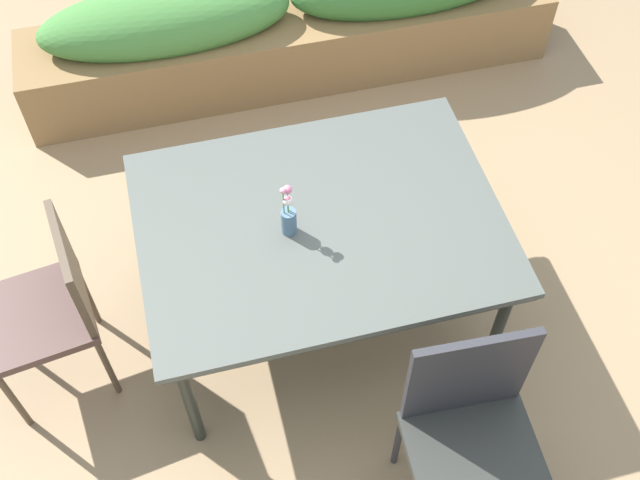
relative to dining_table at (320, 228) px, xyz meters
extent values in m
plane|color=#9E7F5B|center=(0.09, 0.04, -0.67)|extent=(12.00, 12.00, 0.00)
cube|color=#4C514C|center=(0.00, 0.00, 0.04)|extent=(1.46, 1.09, 0.03)
cube|color=#232823|center=(0.00, 0.00, 0.01)|extent=(1.43, 1.07, 0.02)
cylinder|color=#232823|center=(-0.64, -0.46, -0.32)|extent=(0.05, 0.05, 0.69)
cylinder|color=#232823|center=(0.64, -0.46, -0.32)|extent=(0.05, 0.05, 0.69)
cylinder|color=#232823|center=(-0.64, 0.46, -0.32)|extent=(0.05, 0.05, 0.69)
cylinder|color=#232823|center=(0.64, 0.46, -0.32)|extent=(0.05, 0.05, 0.69)
cube|color=#4E3631|center=(-1.18, 0.00, -0.20)|extent=(0.49, 0.49, 0.04)
cube|color=#4C3D2D|center=(-0.98, 0.03, 0.01)|extent=(0.09, 0.41, 0.41)
cylinder|color=#4C3D2D|center=(-1.35, -0.22, -0.44)|extent=(0.03, 0.03, 0.45)
cylinder|color=#4C3D2D|center=(-0.96, -0.16, -0.44)|extent=(0.03, 0.03, 0.45)
cylinder|color=#4C3D2D|center=(-1.02, 0.22, -0.44)|extent=(0.03, 0.03, 0.45)
cube|color=#31322F|center=(0.33, -1.00, -0.23)|extent=(0.50, 0.50, 0.04)
cube|color=#2D2D33|center=(0.34, -0.78, 0.02)|extent=(0.45, 0.05, 0.49)
cylinder|color=#2D2D33|center=(0.56, -0.79, -0.45)|extent=(0.03, 0.03, 0.42)
cylinder|color=#2D2D33|center=(0.12, -0.77, -0.45)|extent=(0.03, 0.03, 0.42)
cylinder|color=slate|center=(-0.13, -0.02, 0.11)|extent=(0.06, 0.06, 0.12)
cylinder|color=#569347|center=(-0.13, -0.02, 0.19)|extent=(0.01, 0.01, 0.12)
sphere|color=pink|center=(-0.13, -0.02, 0.25)|extent=(0.03, 0.03, 0.03)
cylinder|color=#569347|center=(-0.15, -0.02, 0.22)|extent=(0.01, 0.01, 0.17)
sphere|color=pink|center=(-0.15, -0.02, 0.30)|extent=(0.02, 0.02, 0.02)
cylinder|color=#569347|center=(-0.13, -0.02, 0.18)|extent=(0.01, 0.01, 0.11)
sphere|color=white|center=(-0.13, -0.02, 0.24)|extent=(0.04, 0.04, 0.04)
cylinder|color=#569347|center=(-0.13, -0.01, 0.21)|extent=(0.01, 0.01, 0.16)
sphere|color=pink|center=(-0.13, -0.01, 0.29)|extent=(0.03, 0.03, 0.03)
cube|color=olive|center=(0.26, 1.69, -0.46)|extent=(3.04, 0.52, 0.41)
ellipsoid|color=#47843D|center=(-0.43, 1.69, -0.15)|extent=(1.37, 0.47, 0.36)
camera|label=1|loc=(-0.47, -1.84, 2.49)|focal=43.50mm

